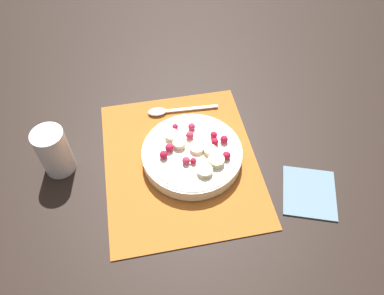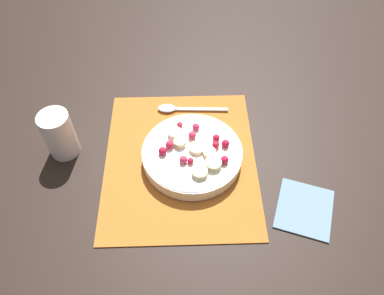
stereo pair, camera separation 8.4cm
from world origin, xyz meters
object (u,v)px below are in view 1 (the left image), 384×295
(drinking_glass, at_px, (54,151))
(napkin, at_px, (309,192))
(fruit_bowl, at_px, (192,153))
(spoon, at_px, (168,111))

(drinking_glass, distance_m, napkin, 0.57)
(fruit_bowl, relative_size, napkin, 1.46)
(napkin, bearing_deg, drinking_glass, -108.13)
(fruit_bowl, xyz_separation_m, drinking_glass, (-0.04, -0.30, 0.03))
(napkin, bearing_deg, fruit_bowl, -120.42)
(fruit_bowl, distance_m, drinking_glass, 0.31)
(fruit_bowl, bearing_deg, spoon, -168.08)
(fruit_bowl, distance_m, napkin, 0.27)
(fruit_bowl, height_order, napkin, fruit_bowl)
(spoon, distance_m, drinking_glass, 0.30)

